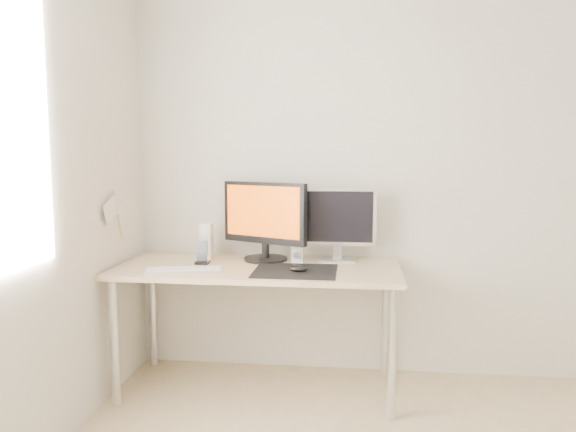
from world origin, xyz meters
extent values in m
plane|color=white|center=(0.00, 1.75, 1.25)|extent=(3.50, 0.00, 3.50)
cube|color=black|center=(-0.71, 1.27, 0.73)|extent=(0.45, 0.40, 0.00)
ellipsoid|color=black|center=(-0.69, 1.24, 0.75)|extent=(0.10, 0.06, 0.04)
cube|color=#D1B587|center=(-0.93, 1.38, 0.71)|extent=(1.60, 0.70, 0.03)
cylinder|color=silver|center=(-1.67, 1.09, 0.35)|extent=(0.05, 0.05, 0.70)
cylinder|color=silver|center=(-0.19, 1.09, 0.35)|extent=(0.05, 0.05, 0.70)
cylinder|color=silver|center=(-1.67, 1.67, 0.35)|extent=(0.05, 0.05, 0.70)
cylinder|color=silver|center=(-0.19, 1.67, 0.35)|extent=(0.05, 0.05, 0.70)
cylinder|color=black|center=(-0.91, 1.55, 0.74)|extent=(0.34, 0.34, 0.02)
cylinder|color=black|center=(-0.91, 1.55, 0.81)|extent=(0.06, 0.06, 0.12)
cube|color=black|center=(-0.92, 1.54, 1.02)|extent=(0.52, 0.26, 0.36)
cube|color=#EE580C|center=(-0.93, 1.52, 1.03)|extent=(0.46, 0.21, 0.30)
cube|color=silver|center=(-0.49, 1.59, 0.74)|extent=(0.22, 0.16, 0.01)
cube|color=#BDBDBF|center=(-0.49, 1.59, 0.80)|extent=(0.05, 0.04, 0.10)
cube|color=silver|center=(-0.49, 1.59, 0.99)|extent=(0.45, 0.04, 0.34)
cube|color=black|center=(-0.49, 1.56, 0.99)|extent=(0.41, 0.00, 0.30)
cube|color=white|center=(-1.28, 1.56, 0.84)|extent=(0.07, 0.08, 0.22)
cylinder|color=silver|center=(-1.28, 1.52, 0.78)|extent=(0.04, 0.01, 0.04)
cylinder|color=silver|center=(-1.28, 1.52, 0.84)|extent=(0.04, 0.01, 0.04)
cylinder|color=silver|center=(-1.28, 1.52, 0.90)|extent=(0.04, 0.01, 0.04)
cube|color=white|center=(-0.72, 1.52, 0.84)|extent=(0.07, 0.08, 0.22)
cylinder|color=silver|center=(-0.72, 1.47, 0.78)|extent=(0.04, 0.01, 0.04)
cylinder|color=silver|center=(-0.72, 1.47, 0.84)|extent=(0.04, 0.01, 0.04)
cylinder|color=#B5B5B7|center=(-0.72, 1.47, 0.90)|extent=(0.04, 0.01, 0.04)
cube|color=silver|center=(-1.31, 1.20, 0.73)|extent=(0.44, 0.20, 0.01)
cube|color=white|center=(-1.31, 1.20, 0.74)|extent=(0.41, 0.19, 0.01)
cube|color=black|center=(-1.26, 1.40, 0.74)|extent=(0.08, 0.07, 0.02)
cube|color=black|center=(-1.26, 1.40, 0.81)|extent=(0.06, 0.03, 0.12)
cylinder|color=#A57F54|center=(-1.72, 1.30, 1.02)|extent=(0.01, 0.10, 0.29)
cube|color=white|center=(-1.72, 1.21, 1.06)|extent=(0.00, 0.19, 0.15)
camera|label=1|loc=(-0.40, -1.71, 1.39)|focal=35.00mm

